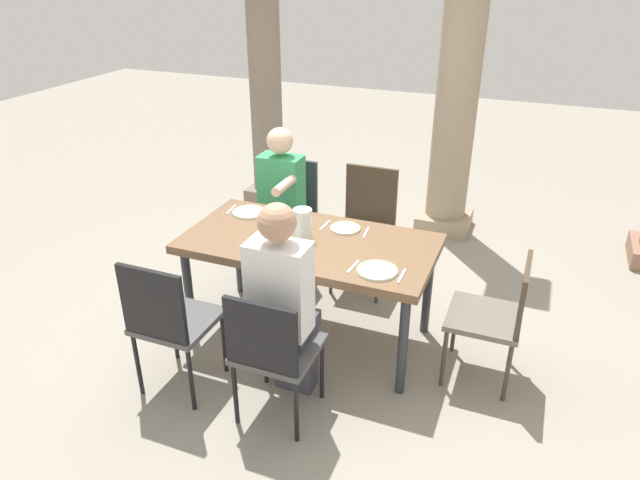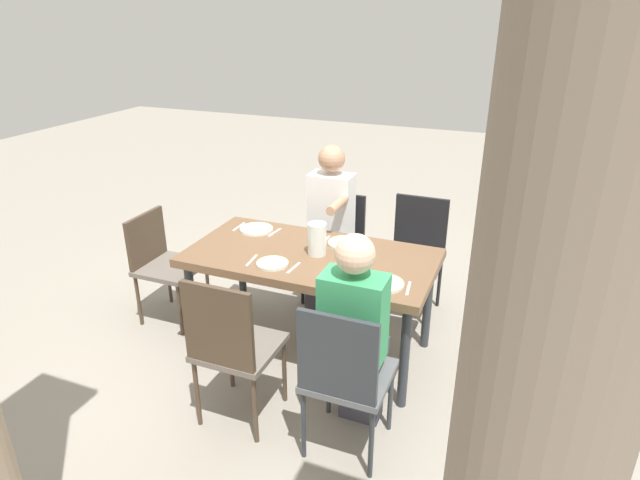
% 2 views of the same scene
% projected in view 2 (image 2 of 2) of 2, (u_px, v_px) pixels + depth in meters
% --- Properties ---
extents(ground_plane, '(16.00, 16.00, 0.00)m').
position_uv_depth(ground_plane, '(312.00, 349.00, 3.92)').
color(ground_plane, gray).
extents(dining_table, '(1.66, 0.85, 0.76)m').
position_uv_depth(dining_table, '(311.00, 263.00, 3.65)').
color(dining_table, brown).
rests_on(dining_table, ground).
extents(chair_west_north, '(0.44, 0.44, 0.94)m').
position_uv_depth(chair_west_north, '(344.00, 373.00, 2.80)').
color(chair_west_north, '#5B5E61').
rests_on(chair_west_north, ground).
extents(chair_west_south, '(0.44, 0.44, 0.93)m').
position_uv_depth(chair_west_south, '(416.00, 248.00, 4.25)').
color(chair_west_south, '#4F4F50').
rests_on(chair_west_south, ground).
extents(chair_mid_north, '(0.44, 0.44, 0.97)m').
position_uv_depth(chair_mid_north, '(231.00, 343.00, 3.02)').
color(chair_mid_north, '#6A6158').
rests_on(chair_mid_north, ground).
extents(chair_mid_south, '(0.44, 0.44, 0.87)m').
position_uv_depth(chair_mid_south, '(336.00, 239.00, 4.48)').
color(chair_mid_south, '#4F4F50').
rests_on(chair_mid_south, ground).
extents(chair_head_east, '(0.44, 0.44, 0.85)m').
position_uv_depth(chair_head_east, '(162.00, 259.00, 4.15)').
color(chair_head_east, '#6A6158').
rests_on(chair_head_east, ground).
extents(diner_woman_green, '(0.35, 0.49, 1.27)m').
position_uv_depth(diner_woman_green, '(356.00, 331.00, 2.90)').
color(diner_woman_green, '#3F3F4C').
rests_on(diner_woman_green, ground).
extents(diner_man_white, '(0.35, 0.49, 1.33)m').
position_uv_depth(diner_man_white, '(329.00, 224.00, 4.25)').
color(diner_man_white, '#3F3F4C').
rests_on(diner_man_white, ground).
extents(stone_column_near, '(0.42, 0.42, 3.05)m').
position_uv_depth(stone_column_near, '(534.00, 449.00, 1.04)').
color(stone_column_near, gray).
rests_on(stone_column_near, ground).
extents(plate_0, '(0.25, 0.25, 0.02)m').
position_uv_depth(plate_0, '(384.00, 283.00, 3.22)').
color(plate_0, white).
rests_on(plate_0, dining_table).
extents(fork_0, '(0.04, 0.17, 0.01)m').
position_uv_depth(fork_0, '(408.00, 289.00, 3.17)').
color(fork_0, silver).
rests_on(fork_0, dining_table).
extents(spoon_0, '(0.03, 0.17, 0.01)m').
position_uv_depth(spoon_0, '(360.00, 280.00, 3.27)').
color(spoon_0, silver).
rests_on(spoon_0, dining_table).
extents(plate_1, '(0.25, 0.25, 0.02)m').
position_uv_depth(plate_1, '(345.00, 243.00, 3.77)').
color(plate_1, white).
rests_on(plate_1, dining_table).
extents(fork_1, '(0.03, 0.17, 0.01)m').
position_uv_depth(fork_1, '(366.00, 247.00, 3.72)').
color(fork_1, silver).
rests_on(fork_1, dining_table).
extents(spoon_1, '(0.02, 0.17, 0.01)m').
position_uv_depth(spoon_1, '(325.00, 240.00, 3.82)').
color(spoon_1, silver).
rests_on(spoon_1, dining_table).
extents(plate_2, '(0.21, 0.21, 0.02)m').
position_uv_depth(plate_2, '(272.00, 263.00, 3.47)').
color(plate_2, white).
rests_on(plate_2, dining_table).
extents(fork_2, '(0.03, 0.17, 0.01)m').
position_uv_depth(fork_2, '(294.00, 268.00, 3.42)').
color(fork_2, silver).
rests_on(fork_2, dining_table).
extents(spoon_2, '(0.03, 0.17, 0.01)m').
position_uv_depth(spoon_2, '(252.00, 260.00, 3.52)').
color(spoon_2, silver).
rests_on(spoon_2, dining_table).
extents(plate_3, '(0.25, 0.25, 0.02)m').
position_uv_depth(plate_3, '(256.00, 229.00, 4.01)').
color(plate_3, white).
rests_on(plate_3, dining_table).
extents(fork_3, '(0.03, 0.17, 0.01)m').
position_uv_depth(fork_3, '(275.00, 233.00, 3.96)').
color(fork_3, silver).
rests_on(fork_3, dining_table).
extents(spoon_3, '(0.02, 0.17, 0.01)m').
position_uv_depth(spoon_3, '(239.00, 227.00, 4.06)').
color(spoon_3, silver).
rests_on(spoon_3, dining_table).
extents(water_pitcher, '(0.12, 0.12, 0.22)m').
position_uv_depth(water_pitcher, '(317.00, 241.00, 3.58)').
color(water_pitcher, white).
rests_on(water_pitcher, dining_table).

